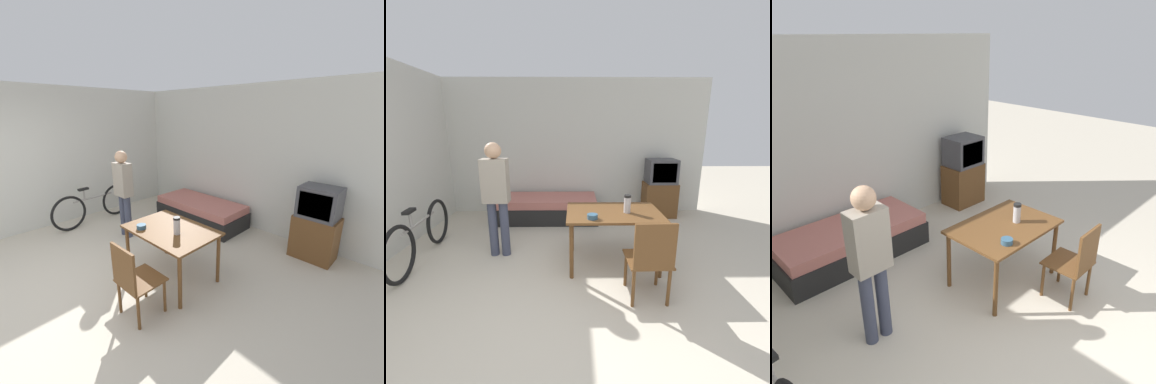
# 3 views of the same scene
# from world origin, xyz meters

# --- Properties ---
(ground_plane) EXTENTS (20.00, 20.00, 0.00)m
(ground_plane) POSITION_xyz_m (0.00, 0.00, 0.00)
(ground_plane) COLOR beige
(wall_back) EXTENTS (5.73, 0.06, 2.70)m
(wall_back) POSITION_xyz_m (0.00, 3.65, 1.35)
(wall_back) COLOR silver
(wall_back) RESTS_ON ground_plane
(daybed) EXTENTS (1.89, 0.85, 0.45)m
(daybed) POSITION_xyz_m (-0.32, 3.12, 0.22)
(daybed) COLOR black
(daybed) RESTS_ON ground_plane
(tv) EXTENTS (0.62, 0.45, 1.16)m
(tv) POSITION_xyz_m (1.91, 3.30, 0.57)
(tv) COLOR brown
(tv) RESTS_ON ground_plane
(dining_table) EXTENTS (1.19, 0.82, 0.73)m
(dining_table) POSITION_xyz_m (0.69, 1.42, 0.64)
(dining_table) COLOR brown
(dining_table) RESTS_ON ground_plane
(wooden_chair) EXTENTS (0.45, 0.45, 0.90)m
(wooden_chair) POSITION_xyz_m (0.96, 0.63, 0.51)
(wooden_chair) COLOR brown
(wooden_chair) RESTS_ON ground_plane
(bicycle) EXTENTS (0.22, 1.76, 0.78)m
(bicycle) POSITION_xyz_m (-1.89, 1.56, 0.36)
(bicycle) COLOR black
(bicycle) RESTS_ON ground_plane
(person_standing) EXTENTS (0.34, 0.21, 1.58)m
(person_standing) POSITION_xyz_m (-0.86, 1.67, 0.92)
(person_standing) COLOR #3D4256
(person_standing) RESTS_ON ground_plane
(thermos_flask) EXTENTS (0.09, 0.09, 0.23)m
(thermos_flask) POSITION_xyz_m (0.85, 1.37, 0.85)
(thermos_flask) COLOR #B7B7BC
(thermos_flask) RESTS_ON dining_table
(mate_bowl) EXTENTS (0.12, 0.12, 0.06)m
(mate_bowl) POSITION_xyz_m (0.40, 1.15, 0.75)
(mate_bowl) COLOR #335670
(mate_bowl) RESTS_ON dining_table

